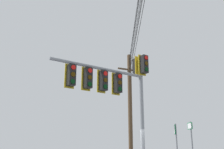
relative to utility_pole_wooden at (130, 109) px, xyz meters
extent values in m
cylinder|color=gray|center=(8.87, -3.19, -1.99)|extent=(0.20, 0.20, 5.94)
cylinder|color=gray|center=(9.48, -5.48, 0.12)|extent=(1.35, 4.62, 0.14)
cube|color=black|center=(9.16, -3.11, 0.67)|extent=(0.37, 0.37, 0.90)
cube|color=#B29319|center=(9.00, -3.15, 0.67)|extent=(0.15, 0.44, 1.04)
cylinder|color=red|center=(9.32, -3.07, 0.97)|extent=(0.08, 0.20, 0.20)
cylinder|color=#3C2703|center=(9.32, -3.07, 0.67)|extent=(0.08, 0.20, 0.20)
cylinder|color=black|center=(9.32, -3.07, 0.37)|extent=(0.08, 0.20, 0.20)
cube|color=black|center=(8.58, -3.26, 0.67)|extent=(0.37, 0.37, 0.90)
cube|color=#B29319|center=(8.75, -3.22, 0.67)|extent=(0.15, 0.44, 1.04)
cylinder|color=red|center=(8.43, -3.31, 0.97)|extent=(0.08, 0.20, 0.20)
cylinder|color=#3C2703|center=(8.43, -3.31, 0.67)|extent=(0.08, 0.20, 0.20)
cylinder|color=black|center=(8.43, -3.31, 0.37)|extent=(0.08, 0.20, 0.20)
cube|color=black|center=(9.23, -4.53, -0.43)|extent=(0.37, 0.37, 0.90)
cube|color=#B29319|center=(9.07, -4.57, -0.43)|extent=(0.16, 0.43, 1.04)
cylinder|color=red|center=(9.39, -4.48, -0.13)|extent=(0.08, 0.20, 0.20)
cylinder|color=#3C2703|center=(9.39, -4.48, -0.43)|extent=(0.08, 0.20, 0.20)
cylinder|color=black|center=(9.39, -4.48, -0.73)|extent=(0.08, 0.20, 0.20)
cube|color=black|center=(9.43, -5.29, -0.43)|extent=(0.38, 0.38, 0.90)
cube|color=#B29319|center=(9.27, -5.34, -0.43)|extent=(0.17, 0.43, 1.04)
cylinder|color=red|center=(9.59, -5.24, -0.13)|extent=(0.09, 0.20, 0.20)
cylinder|color=#3C2703|center=(9.59, -5.24, -0.43)|extent=(0.09, 0.20, 0.20)
cylinder|color=black|center=(9.59, -5.24, -0.73)|extent=(0.09, 0.20, 0.20)
cube|color=black|center=(9.63, -6.05, -0.43)|extent=(0.37, 0.37, 0.90)
cube|color=#B29319|center=(9.47, -6.10, -0.43)|extent=(0.17, 0.43, 1.04)
cylinder|color=red|center=(9.79, -6.00, -0.13)|extent=(0.09, 0.20, 0.20)
cylinder|color=#3C2703|center=(9.79, -6.00, -0.43)|extent=(0.09, 0.20, 0.20)
cylinder|color=black|center=(9.79, -6.00, -0.73)|extent=(0.09, 0.20, 0.20)
cube|color=black|center=(9.83, -6.81, -0.43)|extent=(0.37, 0.37, 0.90)
cube|color=#B29319|center=(9.67, -6.86, -0.43)|extent=(0.16, 0.43, 1.04)
cylinder|color=red|center=(9.99, -6.77, -0.13)|extent=(0.08, 0.20, 0.20)
cylinder|color=#3C2703|center=(9.99, -6.77, -0.43)|extent=(0.08, 0.20, 0.20)
cylinder|color=black|center=(9.99, -6.77, -0.73)|extent=(0.08, 0.20, 0.20)
cylinder|color=#4C3823|center=(0.00, 0.00, -0.09)|extent=(0.34, 0.34, 9.74)
cube|color=#4C3823|center=(0.00, 0.00, 3.43)|extent=(0.30, 2.17, 0.12)
cube|color=#0C7238|center=(9.35, -0.89, -2.27)|extent=(0.40, 0.05, 0.31)
cube|color=white|center=(9.35, -0.90, -2.27)|extent=(0.34, 0.03, 0.25)
cube|color=#0C7238|center=(9.87, -2.06, -2.51)|extent=(0.25, 0.14, 0.41)
cube|color=white|center=(9.86, -2.07, -2.51)|extent=(0.19, 0.09, 0.35)
cylinder|color=black|center=(9.76, -3.51, 2.70)|extent=(19.53, 7.04, 0.60)
cylinder|color=black|center=(9.76, -3.51, 3.22)|extent=(19.53, 7.04, 0.60)
cylinder|color=black|center=(9.76, -3.51, 3.42)|extent=(19.53, 7.04, 0.60)
cylinder|color=black|center=(9.76, -3.51, 3.72)|extent=(19.53, 7.04, 0.60)
camera|label=1|loc=(20.53, -8.76, -3.56)|focal=43.33mm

